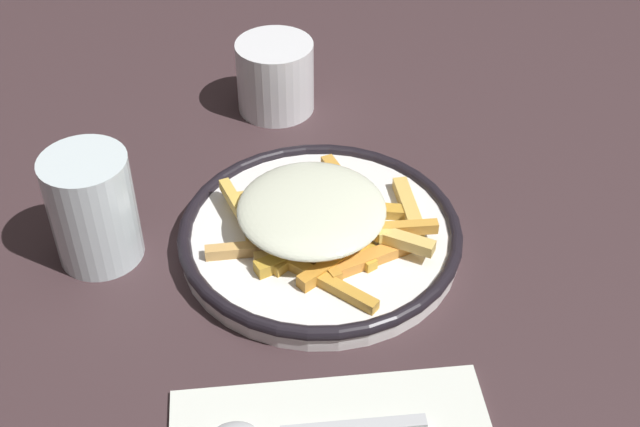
# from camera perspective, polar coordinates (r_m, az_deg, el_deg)

# --- Properties ---
(ground_plane) EXTENTS (2.60, 2.60, 0.00)m
(ground_plane) POSITION_cam_1_polar(r_m,az_deg,el_deg) (0.75, 0.00, -2.18)
(ground_plane) COLOR #3C2A2D
(plate) EXTENTS (0.25, 0.25, 0.02)m
(plate) POSITION_cam_1_polar(r_m,az_deg,el_deg) (0.74, 0.00, -1.47)
(plate) COLOR white
(plate) RESTS_ON ground_plane
(fries_heap) EXTENTS (0.20, 0.20, 0.04)m
(fries_heap) POSITION_cam_1_polar(r_m,az_deg,el_deg) (0.72, -0.24, -0.19)
(fries_heap) COLOR gold
(fries_heap) RESTS_ON plate
(water_glass) EXTENTS (0.07, 0.07, 0.10)m
(water_glass) POSITION_cam_1_polar(r_m,az_deg,el_deg) (0.73, -15.23, 0.32)
(water_glass) COLOR silver
(water_glass) RESTS_ON ground_plane
(coffee_mug) EXTENTS (0.11, 0.08, 0.08)m
(coffee_mug) POSITION_cam_1_polar(r_m,az_deg,el_deg) (0.91, -3.07, 9.36)
(coffee_mug) COLOR white
(coffee_mug) RESTS_ON ground_plane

